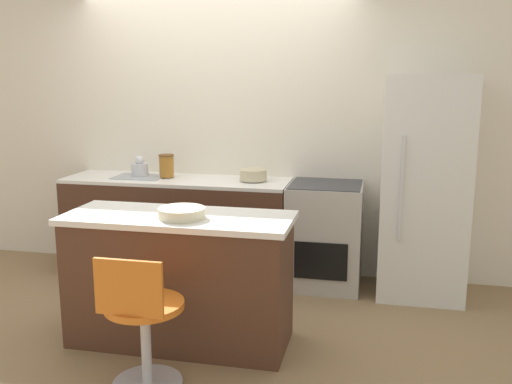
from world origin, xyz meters
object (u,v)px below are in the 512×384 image
object	(u,v)px
oven_range	(325,235)
kettle	(140,168)
mixing_bowl	(253,175)
refrigerator	(424,188)
stool_chair	(143,326)

from	to	relation	value
oven_range	kettle	bearing A→B (deg)	178.95
kettle	mixing_bowl	xyz separation A→B (m)	(1.06, -0.00, -0.02)
refrigerator	stool_chair	distance (m)	2.56
oven_range	kettle	size ratio (longest dim) A/B	4.89
stool_chair	mixing_bowl	distance (m)	2.04
refrigerator	stool_chair	xyz separation A→B (m)	(-1.65, -1.90, -0.51)
kettle	refrigerator	bearing A→B (deg)	-1.17
oven_range	stool_chair	xyz separation A→B (m)	(-0.85, -1.92, -0.06)
oven_range	mixing_bowl	size ratio (longest dim) A/B	3.82
oven_range	stool_chair	size ratio (longest dim) A/B	1.07
kettle	mixing_bowl	world-z (taller)	kettle
refrigerator	kettle	world-z (taller)	refrigerator
kettle	oven_range	bearing A→B (deg)	-1.05
stool_chair	mixing_bowl	xyz separation A→B (m)	(0.21, 1.95, 0.56)
oven_range	kettle	world-z (taller)	kettle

